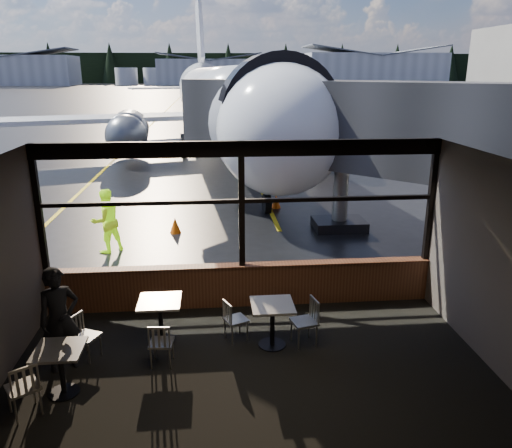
{
  "coord_description": "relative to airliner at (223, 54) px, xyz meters",
  "views": [
    {
      "loc": [
        -0.6,
        -9.67,
        4.79
      ],
      "look_at": [
        0.38,
        1.0,
        1.5
      ],
      "focal_mm": 35.0,
      "sensor_mm": 36.0,
      "label": 1
    }
  ],
  "objects": [
    {
      "name": "cone_wing",
      "position": [
        -6.3,
        0.6,
        -5.4
      ],
      "size": [
        0.4,
        0.4,
        0.56
      ],
      "primitive_type": "cone",
      "color": "#FF5508",
      "rests_on": "ground_plane"
    },
    {
      "name": "fuel_tank_b",
      "position": [
        -20.24,
        162.37,
        -2.68
      ],
      "size": [
        8.0,
        8.0,
        6.0
      ],
      "primitive_type": "cylinder",
      "color": "silver",
      "rests_on": "ground_plane"
    },
    {
      "name": "carpet_floor",
      "position": [
        -0.24,
        -22.63,
        -5.67
      ],
      "size": [
        8.0,
        6.0,
        0.01
      ],
      "primitive_type": "cube",
      "color": "black",
      "rests_on": "ground"
    },
    {
      "name": "ground_crew",
      "position": [
        -3.73,
        -15.95,
        -4.8
      ],
      "size": [
        1.08,
        1.05,
        1.76
      ],
      "primitive_type": "imported",
      "rotation": [
        0.0,
        0.0,
        3.81
      ],
      "color": "#BFF219",
      "rests_on": "ground_plane"
    },
    {
      "name": "passenger",
      "position": [
        -3.37,
        -21.7,
        -4.78
      ],
      "size": [
        0.78,
        0.7,
        1.8
      ],
      "primitive_type": "imported",
      "rotation": [
        0.0,
        0.0,
        0.53
      ],
      "color": "black",
      "rests_on": "carpet_floor"
    },
    {
      "name": "chair_mid_w",
      "position": [
        -3.05,
        -21.43,
        -5.27
      ],
      "size": [
        0.6,
        0.6,
        0.82
      ],
      "primitive_type": null,
      "rotation": [
        0.0,
        0.0,
        -2.02
      ],
      "color": "#B9B3A7",
      "rests_on": "carpet_floor"
    },
    {
      "name": "hangar_right",
      "position": [
        59.76,
        158.37,
        0.32
      ],
      "size": [
        50.0,
        20.0,
        12.0
      ],
      "primitive_type": null,
      "color": "silver",
      "rests_on": "ground_plane"
    },
    {
      "name": "cafe_table_mid",
      "position": [
        -1.83,
        -20.99,
        -5.26
      ],
      "size": [
        0.76,
        0.76,
        0.83
      ],
      "primitive_type": null,
      "color": "#A8A19A",
      "rests_on": "carpet_floor"
    },
    {
      "name": "cafe_table_near",
      "position": [
        0.19,
        -21.32,
        -5.26
      ],
      "size": [
        0.76,
        0.76,
        0.83
      ],
      "primitive_type": null,
      "color": "#ADA89F",
      "rests_on": "carpet_floor"
    },
    {
      "name": "cafe_table_left",
      "position": [
        -3.2,
        -22.43,
        -5.29
      ],
      "size": [
        0.72,
        0.72,
        0.79
      ],
      "primitive_type": null,
      "color": "gray",
      "rests_on": "carpet_floor"
    },
    {
      "name": "fuel_tank_a",
      "position": [
        -30.24,
        162.37,
        -2.68
      ],
      "size": [
        8.0,
        8.0,
        6.0
      ],
      "primitive_type": "cylinder",
      "color": "silver",
      "rests_on": "ground_plane"
    },
    {
      "name": "mullion_right",
      "position": [
        3.71,
        -19.63,
        -3.48
      ],
      "size": [
        0.12,
        0.12,
        2.6
      ],
      "primitive_type": "cube",
      "color": "black",
      "rests_on": "ground"
    },
    {
      "name": "window_sill",
      "position": [
        -0.24,
        -19.63,
        -5.23
      ],
      "size": [
        8.0,
        0.28,
        0.9
      ],
      "primitive_type": "cube",
      "color": "#552C19",
      "rests_on": "ground"
    },
    {
      "name": "hangar_mid",
      "position": [
        -0.24,
        165.37,
        -0.68
      ],
      "size": [
        38.0,
        15.0,
        10.0
      ],
      "primitive_type": null,
      "color": "silver",
      "rests_on": "ground_plane"
    },
    {
      "name": "chair_mid_s",
      "position": [
        -1.74,
        -21.75,
        -5.27
      ],
      "size": [
        0.48,
        0.48,
        0.82
      ],
      "primitive_type": null,
      "rotation": [
        0.0,
        0.0,
        -0.09
      ],
      "color": "#BBB6A9",
      "rests_on": "carpet_floor"
    },
    {
      "name": "airliner",
      "position": [
        0.0,
        0.0,
        0.0
      ],
      "size": [
        34.17,
        39.79,
        11.36
      ],
      "primitive_type": null,
      "rotation": [
        0.0,
        0.0,
        0.09
      ],
      "color": "white",
      "rests_on": "ground_plane"
    },
    {
      "name": "hangar_left",
      "position": [
        -70.24,
        160.37,
        -0.18
      ],
      "size": [
        45.0,
        18.0,
        11.0
      ],
      "primitive_type": null,
      "color": "silver",
      "rests_on": "ground_plane"
    },
    {
      "name": "wall_back",
      "position": [
        -0.24,
        -25.63,
        -3.93
      ],
      "size": [
        8.0,
        0.04,
        3.5
      ],
      "primitive_type": "cube",
      "color": "#504640",
      "rests_on": "ground"
    },
    {
      "name": "chair_near_e",
      "position": [
        0.77,
        -21.33,
        -5.23
      ],
      "size": [
        0.58,
        0.58,
        0.89
      ],
      "primitive_type": null,
      "rotation": [
        0.0,
        0.0,
        1.79
      ],
      "color": "#AAA69A",
      "rests_on": "carpet_floor"
    },
    {
      "name": "mullion_left",
      "position": [
        -4.19,
        -19.63,
        -3.48
      ],
      "size": [
        0.12,
        0.12,
        2.6
      ],
      "primitive_type": "cube",
      "color": "black",
      "rests_on": "ground"
    },
    {
      "name": "mullion_centre",
      "position": [
        -0.24,
        -19.63,
        -3.48
      ],
      "size": [
        0.12,
        0.12,
        2.6
      ],
      "primitive_type": "cube",
      "color": "black",
      "rests_on": "ground"
    },
    {
      "name": "cone_extra",
      "position": [
        -1.98,
        -14.46,
        -5.44
      ],
      "size": [
        0.35,
        0.35,
        0.49
      ],
      "primitive_type": "cone",
      "color": "#DB6706",
      "rests_on": "ground_plane"
    },
    {
      "name": "jet_bridge",
      "position": [
        3.36,
        -14.13,
        -3.11
      ],
      "size": [
        9.62,
        11.76,
        5.13
      ],
      "primitive_type": null,
      "color": "#2B2B2E",
      "rests_on": "ground_plane"
    },
    {
      "name": "chair_left_s",
      "position": [
        -3.61,
        -22.88,
        -5.24
      ],
      "size": [
        0.67,
        0.67,
        0.88
      ],
      "primitive_type": null,
      "rotation": [
        0.0,
        0.0,
        0.59
      ],
      "color": "#BCB6A9",
      "rests_on": "carpet_floor"
    },
    {
      "name": "ground_plane",
      "position": [
        -0.24,
        100.37,
        -5.68
      ],
      "size": [
        520.0,
        520.0,
        0.0
      ],
      "primitive_type": "plane",
      "color": "black",
      "rests_on": "ground"
    },
    {
      "name": "window_header",
      "position": [
        -0.24,
        -19.63,
        -2.33
      ],
      "size": [
        8.0,
        0.18,
        0.3
      ],
      "primitive_type": "cube",
      "color": "black",
      "rests_on": "ground"
    },
    {
      "name": "chair_near_w",
      "position": [
        -0.45,
        -21.05,
        -5.27
      ],
      "size": [
        0.58,
        0.58,
        0.81
      ],
      "primitive_type": null,
      "rotation": [
        0.0,
        0.0,
        -1.15
      ],
      "color": "beige",
      "rests_on": "carpet_floor"
    },
    {
      "name": "cone_nose",
      "position": [
        1.51,
        -11.82,
        -5.43
      ],
      "size": [
        0.36,
        0.36,
        0.49
      ],
      "primitive_type": "cone",
      "color": "#EA5D07",
      "rests_on": "ground_plane"
    },
    {
      "name": "treeline",
      "position": [
        -0.24,
        190.37,
        0.32
      ],
      "size": [
        360.0,
        3.0,
        12.0
      ],
      "primitive_type": "cube",
      "color": "black",
      "rests_on": "ground_plane"
    },
    {
      "name": "fuel_tank_c",
      "position": [
        -10.24,
        162.37,
        -2.68
      ],
      "size": [
        8.0,
        8.0,
        6.0
      ],
      "primitive_type": "cylinder",
      "color": "silver",
      "rests_on": "ground_plane"
    },
    {
      "name": "ceiling",
      "position": [
        -0.24,
        -22.63,
        -2.18
      ],
      "size": [
        8.0,
        6.0,
        0.04
      ],
      "primitive_type": "cube",
      "color": "#38332D",
      "rests_on": "ground"
    },
    {
      "name": "window_transom",
      "position": [
        -0.24,
        -19.63,
        -3.38
      ],
      "size": [
        8.0,
        0.1,
        0.08
      ],
      "primitive_type": "cube",
      "color": "black",
      "rests_on": "ground"
    }
  ]
}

